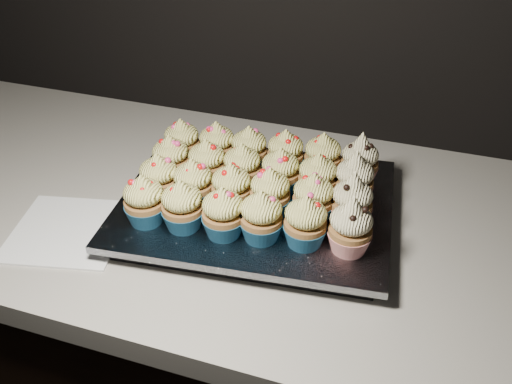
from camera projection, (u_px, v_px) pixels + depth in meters
cabinet at (198, 368)px, 1.26m from camera, size 2.40×0.60×0.86m
worktop at (184, 203)px, 1.00m from camera, size 2.44×0.64×0.04m
napkin at (68, 231)px, 0.90m from camera, size 0.21×0.21×0.00m
baking_tray at (256, 212)px, 0.93m from camera, size 0.43×0.34×0.02m
foil_lining at (256, 203)px, 0.92m from camera, size 0.46×0.38×0.01m
cupcake_0 at (144, 201)px, 0.85m from camera, size 0.06×0.06×0.08m
cupcake_1 at (182, 206)px, 0.84m from camera, size 0.06×0.06×0.08m
cupcake_2 at (223, 213)px, 0.83m from camera, size 0.06×0.06×0.08m
cupcake_3 at (261, 217)px, 0.82m from camera, size 0.06×0.06×0.08m
cupcake_4 at (305, 222)px, 0.81m from camera, size 0.06×0.06×0.08m
cupcake_5 at (351, 227)px, 0.79m from camera, size 0.06×0.06×0.10m
cupcake_6 at (159, 179)px, 0.90m from camera, size 0.06×0.06×0.08m
cupcake_7 at (193, 184)px, 0.89m from camera, size 0.06×0.06×0.08m
cupcake_8 at (231, 188)px, 0.88m from camera, size 0.06×0.06×0.08m
cupcake_9 at (270, 193)px, 0.87m from camera, size 0.06×0.06×0.08m
cupcake_10 at (313, 199)px, 0.86m from camera, size 0.06×0.06×0.08m
cupcake_11 at (352, 202)px, 0.85m from camera, size 0.06×0.06×0.10m
cupcake_12 at (171, 159)px, 0.95m from camera, size 0.06×0.06×0.08m
cupcake_13 at (207, 163)px, 0.94m from camera, size 0.06×0.06×0.08m
cupcake_14 at (242, 168)px, 0.93m from camera, size 0.06×0.06×0.08m
cupcake_15 at (280, 172)px, 0.92m from camera, size 0.06×0.06×0.08m
cupcake_16 at (317, 178)px, 0.90m from camera, size 0.06×0.06×0.08m
cupcake_17 at (354, 180)px, 0.89m from camera, size 0.06×0.06×0.10m
cupcake_18 at (182, 142)px, 1.00m from camera, size 0.06×0.06×0.08m
cupcake_19 at (217, 145)px, 0.99m from camera, size 0.06×0.06×0.08m
cupcake_20 at (249, 150)px, 0.97m from camera, size 0.06×0.06×0.08m
cupcake_21 at (285, 154)px, 0.96m from camera, size 0.06×0.06×0.08m
cupcake_22 at (323, 157)px, 0.95m from camera, size 0.06×0.06×0.08m
cupcake_23 at (360, 161)px, 0.94m from camera, size 0.06×0.06×0.10m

